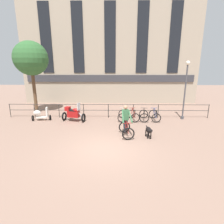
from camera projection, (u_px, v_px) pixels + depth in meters
ground_plane at (104, 148)px, 8.28m from camera, size 60.00×60.00×0.00m
canal_railing at (108, 109)px, 13.14m from camera, size 15.05×0.05×1.05m
building_facade at (110, 45)px, 17.45m from camera, size 18.00×0.72×11.72m
cyclist_with_bike at (126, 122)px, 9.73m from camera, size 0.83×1.25×1.70m
dog at (149, 130)px, 9.43m from camera, size 0.33×0.95×0.62m
parked_motorcycle at (73, 114)px, 12.29m from camera, size 1.70×0.98×1.35m
parked_bicycle_near_lamp at (123, 115)px, 12.57m from camera, size 0.74×1.16×0.86m
parked_bicycle_mid_left at (133, 116)px, 12.56m from camera, size 0.83×1.20×0.86m
parked_bicycle_mid_right at (144, 116)px, 12.55m from camera, size 0.79×1.18×0.86m
parked_bicycle_far_end at (155, 116)px, 12.54m from camera, size 0.66×1.11×0.86m
parked_scooter at (41, 114)px, 12.50m from camera, size 1.33×0.59×0.96m
street_lamp at (185, 87)px, 12.38m from camera, size 0.28×0.28×4.16m
tree_canalside_left at (31, 59)px, 13.67m from camera, size 2.65×2.65×5.72m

